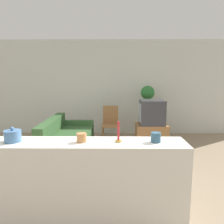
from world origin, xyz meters
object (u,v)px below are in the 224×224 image
couch (67,141)px  television (152,112)px  wooden_chair (111,122)px  decorative_bowl (13,136)px  potted_plant (148,94)px

couch → television: 2.06m
couch → television: (1.92, 0.49, 0.56)m
couch → wooden_chair: wooden_chair is taller
television → wooden_chair: television is taller
television → decorative_bowl: bearing=-125.6°
television → potted_plant: 0.94m
potted_plant → decorative_bowl: size_ratio=2.82×
couch → wooden_chair: bearing=44.7°
decorative_bowl → potted_plant: bearing=61.0°
wooden_chair → potted_plant: size_ratio=1.78×
wooden_chair → potted_plant: bearing=22.8°
potted_plant → decorative_bowl: (-2.02, -3.65, -0.17)m
couch → potted_plant: bearing=34.8°
couch → potted_plant: potted_plant is taller
couch → decorative_bowl: size_ratio=9.69×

